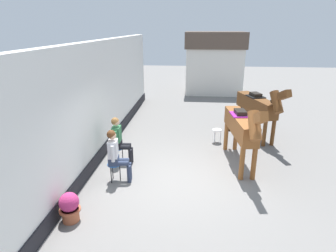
{
  "coord_description": "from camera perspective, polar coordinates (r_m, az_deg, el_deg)",
  "views": [
    {
      "loc": [
        0.35,
        -6.65,
        3.78
      ],
      "look_at": [
        -0.4,
        1.2,
        1.05
      ],
      "focal_mm": 30.82,
      "sensor_mm": 36.0,
      "label": 1
    }
  ],
  "objects": [
    {
      "name": "ground_plane",
      "position": [
        10.37,
        3.16,
        -2.32
      ],
      "size": [
        40.0,
        40.0,
        0.0
      ],
      "primitive_type": "plane",
      "color": "slate"
    },
    {
      "name": "seated_visitor_far",
      "position": [
        8.31,
        -9.65,
        -2.38
      ],
      "size": [
        0.61,
        0.49,
        1.39
      ],
      "color": "#194C99",
      "rests_on": "ground_plane"
    },
    {
      "name": "saddled_horse_far",
      "position": [
        10.58,
        17.37,
        3.86
      ],
      "size": [
        1.19,
        2.89,
        2.06
      ],
      "color": "brown",
      "rests_on": "ground_plane"
    },
    {
      "name": "pub_facade_wall",
      "position": [
        8.94,
        -13.69,
        4.01
      ],
      "size": [
        0.34,
        14.0,
        3.4
      ],
      "color": "white",
      "rests_on": "ground_plane"
    },
    {
      "name": "seated_visitor_near",
      "position": [
        7.36,
        -10.27,
        -5.31
      ],
      "size": [
        0.61,
        0.49,
        1.39
      ],
      "color": "#194C99",
      "rests_on": "ground_plane"
    },
    {
      "name": "spare_stool_white",
      "position": [
        9.96,
        9.66,
        -1.02
      ],
      "size": [
        0.32,
        0.32,
        0.46
      ],
      "color": "white",
      "rests_on": "ground_plane"
    },
    {
      "name": "distant_cottage",
      "position": [
        17.57,
        9.08,
        12.38
      ],
      "size": [
        3.4,
        2.6,
        3.5
      ],
      "color": "silver",
      "rests_on": "ground_plane"
    },
    {
      "name": "saddled_horse_near",
      "position": [
        8.22,
        14.35,
        -0.12
      ],
      "size": [
        0.69,
        2.99,
        2.06
      ],
      "color": "brown",
      "rests_on": "ground_plane"
    },
    {
      "name": "flower_planter_near",
      "position": [
        6.36,
        -18.89,
        -14.86
      ],
      "size": [
        0.43,
        0.43,
        0.64
      ],
      "color": "#A85638",
      "rests_on": "ground_plane"
    }
  ]
}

